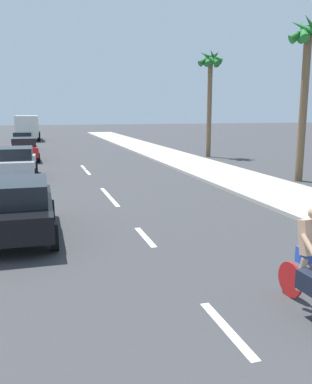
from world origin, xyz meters
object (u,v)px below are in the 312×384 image
parked_car_red (24,148)px  palm_tree_far (210,72)px  palm_tree_mid (307,58)px  parked_car_silver (17,162)px  delivery_truck (27,127)px  parked_car_teal (24,141)px  cyclist (311,265)px  parked_car_black (17,207)px

parked_car_red → palm_tree_far: size_ratio=0.54×
palm_tree_mid → parked_car_silver: bearing=160.0°
delivery_truck → parked_car_teal: bearing=-89.7°
cyclist → palm_tree_far: 24.34m
delivery_truck → palm_tree_far: bearing=-57.2°
cyclist → parked_car_silver: cyclist is taller
cyclist → parked_car_teal: (-5.21, 31.41, 0.01)m
cyclist → parked_car_red: cyclist is taller
parked_car_silver → cyclist: bearing=-70.8°
parked_car_teal → delivery_truck: size_ratio=0.64×
parked_car_teal → palm_tree_far: (13.16, -9.01, 5.22)m
cyclist → delivery_truck: 43.80m
parked_car_silver → delivery_truck: bearing=90.8°
cyclist → delivery_truck: (-5.00, 43.50, 0.67)m
palm_tree_mid → palm_tree_far: size_ratio=0.99×
cyclist → palm_tree_far: (7.95, 22.40, 5.23)m
parked_car_silver → palm_tree_far: (13.18, 6.24, 5.22)m
cyclist → palm_tree_mid: (7.90, 11.39, 4.90)m
parked_car_silver → parked_car_red: 7.58m
parked_car_red → delivery_truck: bearing=87.6°
parked_car_red → palm_tree_far: bearing=-8.1°
palm_tree_far → parked_car_silver: bearing=-154.7°
parked_car_teal → delivery_truck: (0.21, 12.09, 0.67)m
delivery_truck → palm_tree_far: 25.18m
palm_tree_mid → delivery_truck: bearing=111.9°
cyclist → delivery_truck: bearing=-85.8°
cyclist → parked_car_silver: (-5.23, 16.16, 0.01)m
palm_tree_far → parked_car_teal: bearing=145.6°
parked_car_teal → palm_tree_mid: bearing=-53.7°
parked_car_red → parked_car_silver: bearing=-93.6°
delivery_truck → palm_tree_mid: bearing=-66.8°
parked_car_black → cyclist: bearing=-49.1°
cyclist → parked_car_red: 24.27m
parked_car_black → palm_tree_far: size_ratio=0.56×
parked_car_red → delivery_truck: (0.04, 19.76, 0.67)m
parked_car_silver → palm_tree_far: palm_tree_far is taller
parked_car_black → parked_car_silver: 10.34m
parked_car_red → cyclist: bearing=-80.2°
cyclist → palm_tree_mid: bearing=-127.1°
parked_car_black → palm_tree_mid: bearing=24.5°
cyclist → parked_car_red: bearing=-80.4°
parked_car_teal → delivery_truck: 12.11m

